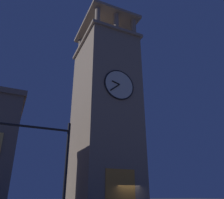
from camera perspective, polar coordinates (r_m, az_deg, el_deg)
The scene contains 2 objects.
clocktower at distance 28.91m, azimuth -1.94°, elevation -3.64°, with size 7.18×9.23×27.00m.
traffic_signal_near at distance 12.11m, azimuth -18.02°, elevation -12.59°, with size 4.22×0.41×5.25m.
Camera 1 is at (11.40, 20.88, 1.58)m, focal length 36.18 mm.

